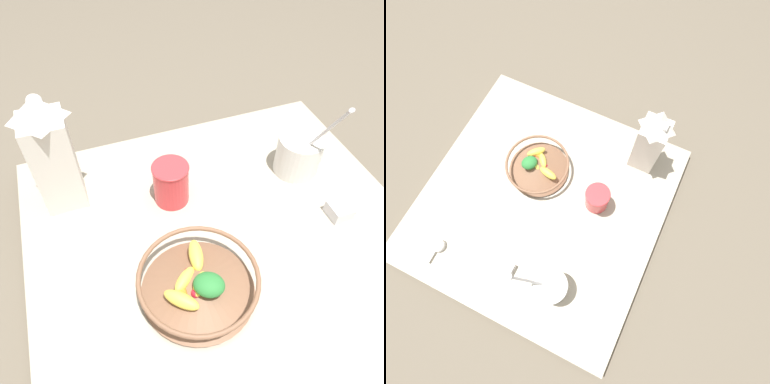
{
  "view_description": "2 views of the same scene",
  "coord_description": "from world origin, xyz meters",
  "views": [
    {
      "loc": [
        0.25,
        0.42,
        0.77
      ],
      "look_at": [
        0.05,
        -0.13,
        0.12
      ],
      "focal_mm": 35.0,
      "sensor_mm": 36.0,
      "label": 1
    },
    {
      "loc": [
        -0.25,
        -0.27,
        1.16
      ],
      "look_at": [
        0.06,
        -0.12,
        0.14
      ],
      "focal_mm": 28.0,
      "sensor_mm": 36.0,
      "label": 2
    }
  ],
  "objects": [
    {
      "name": "ground_plane",
      "position": [
        0.0,
        0.0,
        0.0
      ],
      "size": [
        6.0,
        6.0,
        0.0
      ],
      "primitive_type": "plane",
      "color": "#665B4C"
    },
    {
      "name": "countertop",
      "position": [
        0.0,
        0.0,
        0.02
      ],
      "size": [
        0.9,
        0.9,
        0.05
      ],
      "color": "#B2A893",
      "rests_on": "ground_plane"
    },
    {
      "name": "fruit_bowl",
      "position": [
        0.11,
        0.08,
        0.09
      ],
      "size": [
        0.25,
        0.25,
        0.09
      ],
      "color": "brown",
      "rests_on": "countertop"
    },
    {
      "name": "milk_carton",
      "position": [
        0.33,
        -0.28,
        0.2
      ],
      "size": [
        0.1,
        0.1,
        0.3
      ],
      "color": "silver",
      "rests_on": "countertop"
    },
    {
      "name": "yogurt_tub",
      "position": [
        -0.26,
        -0.18,
        0.11
      ],
      "size": [
        0.12,
        0.16,
        0.26
      ],
      "color": "white",
      "rests_on": "countertop"
    },
    {
      "name": "drinking_cup",
      "position": [
        0.08,
        -0.19,
        0.1
      ],
      "size": [
        0.09,
        0.09,
        0.11
      ],
      "color": "#DB383D",
      "rests_on": "countertop"
    },
    {
      "name": "spice_jar",
      "position": [
        -0.28,
        -0.0,
        0.06
      ],
      "size": [
        0.05,
        0.05,
        0.03
      ],
      "color": "silver",
      "rests_on": "countertop"
    }
  ]
}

